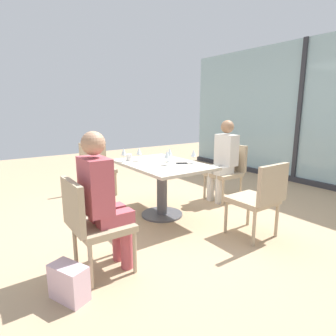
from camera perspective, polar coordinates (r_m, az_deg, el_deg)
The scene contains 17 objects.
ground_plane at distance 3.93m, azimuth -1.21°, elevation -9.49°, with size 12.00×12.00×0.00m, color tan.
window_wall_backdrop at distance 6.05m, azimuth 25.03°, elevation 8.76°, with size 5.74×0.10×2.70m.
dining_table_main at distance 3.76m, azimuth -1.25°, elevation -1.66°, with size 1.33×0.89×0.73m.
chair_front_right at distance 2.54m, azimuth -15.13°, elevation -10.23°, with size 0.46×0.50×0.87m.
chair_near_window at distance 4.58m, azimuth 11.99°, elevation -0.12°, with size 0.46×0.51×0.87m.
chair_far_right at distance 3.27m, azimuth 18.08°, elevation -5.36°, with size 0.50×0.46×0.87m.
chair_side_end at distance 4.92m, azimuth -14.21°, elevation 0.60°, with size 0.50×0.46×0.87m.
person_front_right at distance 2.51m, azimuth -13.05°, elevation -5.48°, with size 0.34×0.39×1.26m.
person_near_window at distance 4.46m, azimuth 11.14°, elevation 2.26°, with size 0.34×0.39×1.26m.
wine_glass_0 at distance 3.83m, azimuth -8.96°, elevation 3.20°, with size 0.07×0.07×0.18m.
wine_glass_1 at distance 3.57m, azimuth -0.19°, elevation 2.68°, with size 0.07×0.07×0.18m.
wine_glass_2 at distance 3.86m, azimuth -5.89°, elevation 3.35°, with size 0.07×0.07×0.18m.
wine_glass_3 at distance 3.69m, azimuth 5.21°, elevation 2.96°, with size 0.07×0.07×0.18m.
wine_glass_4 at distance 3.80m, azimuth 0.35°, elevation 3.27°, with size 0.07×0.07×0.18m.
coffee_cup at distance 3.92m, azimuth -7.85°, elevation 2.16°, with size 0.08×0.08×0.09m, color white.
cell_phone_on_table at distance 3.69m, azimuth 2.78°, elevation 0.97°, with size 0.07×0.14×0.01m, color black.
handbag_0 at distance 2.44m, azimuth -19.40°, elevation -21.00°, with size 0.30×0.16×0.28m, color beige.
Camera 1 is at (3.03, -2.04, 1.45)m, focal length 30.14 mm.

